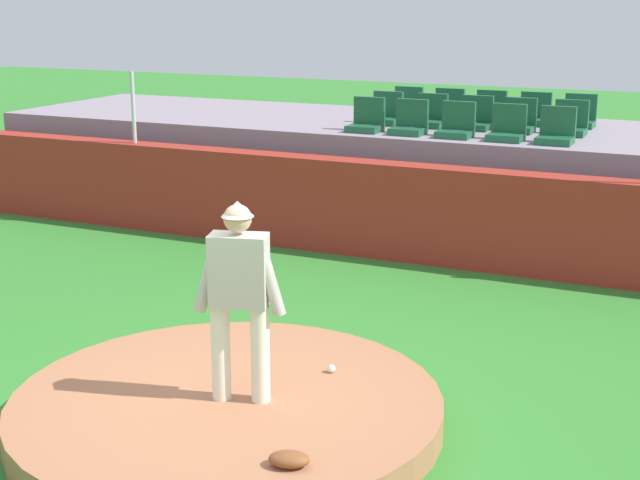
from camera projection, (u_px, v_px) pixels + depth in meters
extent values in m
plane|color=#32802D|center=(227.00, 423.00, 7.83)|extent=(60.00, 60.00, 0.00)
cylinder|color=#A86A48|center=(227.00, 410.00, 7.80)|extent=(3.64, 3.64, 0.25)
cylinder|color=white|center=(221.00, 352.00, 7.62)|extent=(0.16, 0.16, 0.82)
cylinder|color=white|center=(260.00, 354.00, 7.58)|extent=(0.16, 0.16, 0.82)
cube|color=#B7B2A8|center=(239.00, 271.00, 7.42)|extent=(0.52, 0.37, 0.60)
cylinder|color=#B7B2A8|center=(209.00, 273.00, 7.46)|extent=(0.30, 0.18, 0.67)
cylinder|color=#B7B2A8|center=(269.00, 276.00, 7.39)|extent=(0.30, 0.18, 0.67)
sphere|color=tan|center=(237.00, 219.00, 7.31)|extent=(0.23, 0.23, 0.23)
cone|color=#B7B2A8|center=(237.00, 209.00, 7.29)|extent=(0.32, 0.32, 0.13)
sphere|color=white|center=(331.00, 369.00, 8.24)|extent=(0.07, 0.07, 0.07)
ellipsoid|color=brown|center=(289.00, 459.00, 6.60)|extent=(0.35, 0.28, 0.11)
cube|color=#9F2B21|center=(429.00, 214.00, 12.40)|extent=(17.44, 0.40, 1.31)
cylinder|color=silver|center=(133.00, 107.00, 13.99)|extent=(0.06, 0.06, 1.08)
cube|color=gray|center=(477.00, 175.00, 14.49)|extent=(15.88, 3.45, 1.53)
cube|color=#1B5737|center=(365.00, 128.00, 13.74)|extent=(0.48, 0.44, 0.10)
cube|color=#1B5737|center=(369.00, 110.00, 13.83)|extent=(0.48, 0.08, 0.40)
cube|color=#1B5737|center=(408.00, 131.00, 13.47)|extent=(0.48, 0.44, 0.10)
cube|color=#1B5737|center=(412.00, 113.00, 13.57)|extent=(0.48, 0.08, 0.40)
cube|color=#1B5737|center=(455.00, 134.00, 13.18)|extent=(0.48, 0.44, 0.10)
cube|color=#1B5737|center=(459.00, 115.00, 13.28)|extent=(0.48, 0.08, 0.40)
cube|color=#1B5737|center=(506.00, 137.00, 12.89)|extent=(0.48, 0.44, 0.10)
cube|color=#1B5737|center=(509.00, 118.00, 12.99)|extent=(0.48, 0.08, 0.40)
cube|color=#1B5737|center=(555.00, 141.00, 12.62)|extent=(0.48, 0.44, 0.10)
cube|color=#1B5737|center=(558.00, 121.00, 12.71)|extent=(0.48, 0.08, 0.40)
cube|color=#1B5737|center=(384.00, 121.00, 14.53)|extent=(0.48, 0.44, 0.10)
cube|color=#1B5737|center=(388.00, 104.00, 14.63)|extent=(0.48, 0.08, 0.40)
cube|color=#1B5737|center=(429.00, 124.00, 14.22)|extent=(0.48, 0.44, 0.10)
cube|color=#1B5737|center=(433.00, 106.00, 14.32)|extent=(0.48, 0.08, 0.40)
cube|color=#1B5737|center=(474.00, 126.00, 13.95)|extent=(0.48, 0.44, 0.10)
cube|color=#1B5737|center=(478.00, 109.00, 14.05)|extent=(0.48, 0.08, 0.40)
cube|color=#1B5737|center=(517.00, 129.00, 13.66)|extent=(0.48, 0.44, 0.10)
cube|color=#1B5737|center=(521.00, 111.00, 13.75)|extent=(0.48, 0.08, 0.40)
cube|color=#1B5737|center=(568.00, 132.00, 13.39)|extent=(0.48, 0.44, 0.10)
cube|color=#1B5737|center=(572.00, 113.00, 13.48)|extent=(0.48, 0.08, 0.40)
cube|color=#1B5737|center=(405.00, 115.00, 15.27)|extent=(0.48, 0.44, 0.10)
cube|color=#1B5737|center=(409.00, 99.00, 15.37)|extent=(0.48, 0.08, 0.40)
cube|color=#1B5737|center=(446.00, 117.00, 14.99)|extent=(0.48, 0.44, 0.10)
cube|color=#1B5737|center=(450.00, 101.00, 15.09)|extent=(0.48, 0.08, 0.40)
cube|color=#1B5737|center=(488.00, 120.00, 14.71)|extent=(0.48, 0.44, 0.10)
cube|color=#1B5737|center=(492.00, 103.00, 14.80)|extent=(0.48, 0.08, 0.40)
cube|color=#1B5737|center=(533.00, 122.00, 14.44)|extent=(0.48, 0.44, 0.10)
cube|color=#1B5737|center=(536.00, 105.00, 14.53)|extent=(0.48, 0.08, 0.40)
cube|color=#1B5737|center=(578.00, 124.00, 14.19)|extent=(0.48, 0.44, 0.10)
cube|color=#1B5737|center=(581.00, 107.00, 14.28)|extent=(0.48, 0.08, 0.40)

